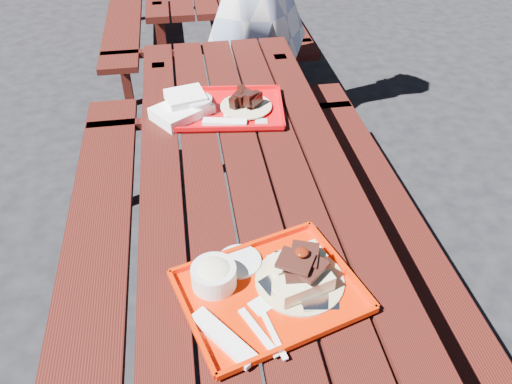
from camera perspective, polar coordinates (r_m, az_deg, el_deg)
ground at (r=2.25m, az=-0.62°, el=-13.84°), size 60.00×60.00×0.00m
picnic_table_near at (r=1.83m, az=-0.75°, el=-3.32°), size 1.41×2.40×0.75m
near_tray at (r=1.34m, az=1.15°, el=-10.14°), size 0.53×0.46×0.14m
far_tray at (r=2.08m, az=-3.23°, el=9.63°), size 0.47×0.39×0.07m
white_cloth at (r=2.06m, az=-8.34°, el=9.52°), size 0.27×0.25×0.09m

